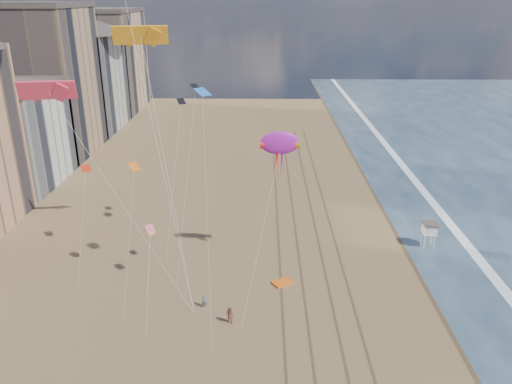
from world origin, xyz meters
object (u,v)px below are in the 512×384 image
at_px(grounded_kite, 282,282).
at_px(kite_flyer_b, 230,316).
at_px(lifeguard_stand, 430,229).
at_px(kite_flyer_a, 204,301).
at_px(show_kite, 280,143).

bearing_deg(grounded_kite, kite_flyer_b, -160.53).
xyz_separation_m(lifeguard_stand, kite_flyer_b, (-24.20, -16.45, -1.66)).
height_order(grounded_kite, kite_flyer_a, kite_flyer_a).
xyz_separation_m(show_kite, kite_flyer_b, (-4.92, -11.56, -14.15)).
bearing_deg(kite_flyer_b, lifeguard_stand, 57.38).
xyz_separation_m(grounded_kite, kite_flyer_b, (-5.36, -7.44, 0.78)).
distance_m(lifeguard_stand, grounded_kite, 21.02).
xyz_separation_m(kite_flyer_a, kite_flyer_b, (2.82, -2.71, 0.15)).
bearing_deg(lifeguard_stand, kite_flyer_b, -145.79).
distance_m(show_kite, kite_flyer_a, 18.51).
height_order(show_kite, kite_flyer_b, show_kite).
distance_m(show_kite, kite_flyer_b, 18.92).
relative_size(grounded_kite, show_kite, 0.12).
bearing_deg(kite_flyer_b, kite_flyer_a, 159.30).
relative_size(show_kite, kite_flyer_a, 12.74).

